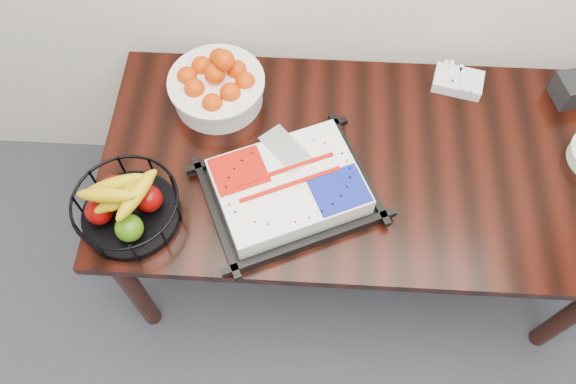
# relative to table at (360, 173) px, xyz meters

# --- Properties ---
(table) EXTENTS (1.80, 0.90, 0.75)m
(table) POSITION_rel_table_xyz_m (0.00, 0.00, 0.00)
(table) COLOR black
(table) RESTS_ON ground
(cake_tray) EXTENTS (0.64, 0.58, 0.11)m
(cake_tray) POSITION_rel_table_xyz_m (-0.25, -0.15, 0.13)
(cake_tray) COLOR black
(cake_tray) RESTS_ON table
(tangerine_bowl) EXTENTS (0.34, 0.34, 0.22)m
(tangerine_bowl) POSITION_rel_table_xyz_m (-0.53, 0.24, 0.18)
(tangerine_bowl) COLOR white
(tangerine_bowl) RESTS_ON table
(fruit_basket) EXTENTS (0.34, 0.34, 0.18)m
(fruit_basket) POSITION_rel_table_xyz_m (-0.75, -0.26, 0.16)
(fruit_basket) COLOR black
(fruit_basket) RESTS_ON table
(fork_bag) EXTENTS (0.20, 0.15, 0.05)m
(fork_bag) POSITION_rel_table_xyz_m (0.35, 0.35, 0.11)
(fork_bag) COLOR silver
(fork_bag) RESTS_ON table
(napkin_box) EXTENTS (0.16, 0.14, 0.09)m
(napkin_box) POSITION_rel_table_xyz_m (0.76, 0.32, 0.13)
(napkin_box) COLOR black
(napkin_box) RESTS_ON table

